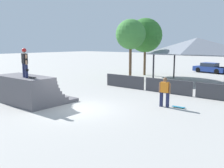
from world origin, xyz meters
The scene contains 11 objects.
ground_plane centered at (0.00, 0.00, 0.00)m, with size 160.00×160.00×0.00m, color #A3A09B.
quarter_pipe_ramp centered at (-3.43, -0.83, 0.76)m, with size 4.07×3.45×1.72m.
skater_on_deck centered at (-2.73, -1.46, 2.70)m, with size 0.73×0.32×1.70m.
skateboard_on_deck centered at (-2.28, -1.36, 1.78)m, with size 0.78×0.23×0.09m.
bystander_walking centered at (3.56, 3.61, 0.97)m, with size 0.71×0.30×1.75m.
skateboard_on_ground centered at (4.35, 3.91, 0.06)m, with size 0.77×0.23×0.09m.
barrier_fence centered at (1.86, 7.42, 0.53)m, with size 11.78×0.12×1.05m.
pavilion_shelter centered at (1.55, 13.64, 3.44)m, with size 7.64×5.27×4.23m.
tree_beside_pavilion centered at (-4.66, 11.80, 4.59)m, with size 3.06×3.06×6.15m.
tree_far_back centered at (-5.39, 15.78, 4.62)m, with size 3.92×3.92×6.59m.
parked_car_blue centered at (-0.15, 23.05, 0.60)m, with size 4.30×2.32×1.27m.
Camera 1 is at (10.21, -9.36, 3.67)m, focal length 40.00 mm.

